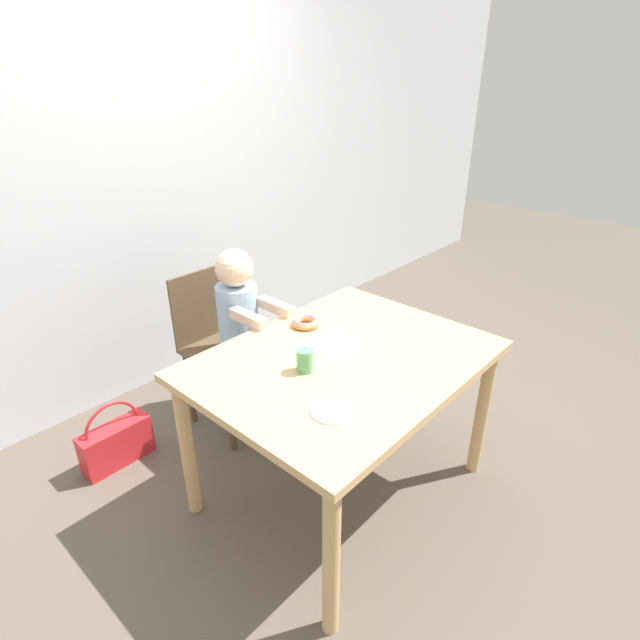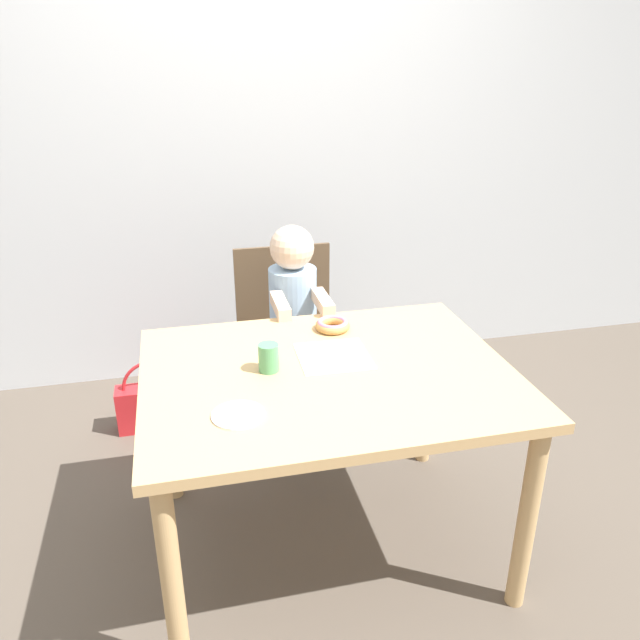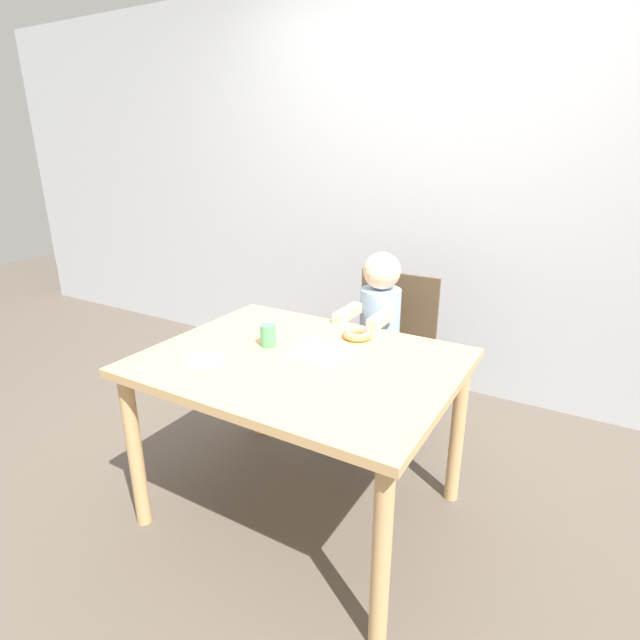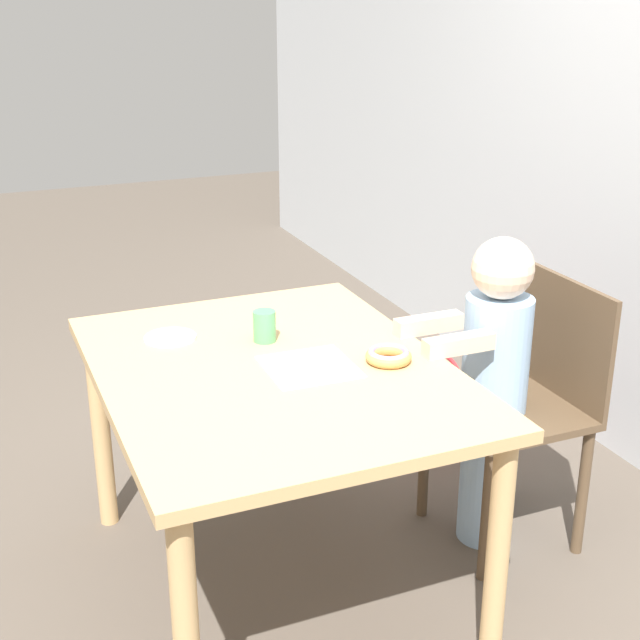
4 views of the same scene
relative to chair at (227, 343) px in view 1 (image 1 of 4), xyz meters
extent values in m
plane|color=brown|center=(-0.02, -0.84, -0.47)|extent=(12.00, 12.00, 0.00)
cube|color=silver|center=(-0.02, 0.69, 0.78)|extent=(8.00, 0.05, 2.50)
cube|color=tan|center=(-0.02, -0.84, 0.24)|extent=(1.21, 0.94, 0.03)
cylinder|color=tan|center=(-0.57, -1.24, -0.12)|extent=(0.06, 0.06, 0.69)
cylinder|color=tan|center=(0.52, -1.24, -0.12)|extent=(0.06, 0.06, 0.69)
cylinder|color=tan|center=(-0.57, -0.43, -0.12)|extent=(0.06, 0.06, 0.69)
cylinder|color=tan|center=(0.52, -0.43, -0.12)|extent=(0.06, 0.06, 0.69)
cube|color=brown|center=(0.00, -0.06, -0.01)|extent=(0.45, 0.42, 0.03)
cube|color=brown|center=(0.00, 0.14, 0.20)|extent=(0.45, 0.02, 0.39)
cylinder|color=brown|center=(-0.19, -0.24, -0.25)|extent=(0.04, 0.04, 0.45)
cylinder|color=brown|center=(0.19, -0.24, -0.25)|extent=(0.04, 0.04, 0.45)
cylinder|color=brown|center=(-0.19, 0.11, -0.25)|extent=(0.04, 0.04, 0.45)
cylinder|color=brown|center=(0.19, 0.11, -0.25)|extent=(0.04, 0.04, 0.45)
cylinder|color=#99BCE0|center=(0.00, -0.11, -0.23)|extent=(0.18, 0.18, 0.47)
cylinder|color=#99BCE0|center=(0.00, -0.11, 0.18)|extent=(0.21, 0.21, 0.37)
sphere|color=beige|center=(0.00, -0.11, 0.46)|extent=(0.19, 0.19, 0.19)
cube|color=beige|center=(-0.09, -0.31, 0.28)|extent=(0.05, 0.22, 0.05)
cube|color=beige|center=(0.09, -0.31, 0.28)|extent=(0.05, 0.22, 0.05)
torus|color=tan|center=(0.07, -0.52, 0.27)|extent=(0.13, 0.13, 0.03)
torus|color=pink|center=(0.07, -0.52, 0.28)|extent=(0.11, 0.11, 0.02)
cube|color=white|center=(0.02, -0.74, 0.26)|extent=(0.25, 0.25, 0.00)
cube|color=red|center=(-0.65, 0.11, -0.36)|extent=(0.35, 0.12, 0.22)
torus|color=red|center=(-0.65, 0.11, -0.25)|extent=(0.28, 0.02, 0.28)
cylinder|color=#519E66|center=(-0.21, -0.79, 0.30)|extent=(0.07, 0.07, 0.09)
cylinder|color=white|center=(-0.34, -1.05, 0.26)|extent=(0.16, 0.16, 0.01)
camera|label=1|loc=(-1.41, -1.96, 1.31)|focal=28.00mm
camera|label=2|loc=(-0.46, -2.59, 1.22)|focal=35.00mm
camera|label=3|loc=(0.96, -2.35, 1.06)|focal=28.00mm
camera|label=4|loc=(2.11, -1.59, 1.25)|focal=50.00mm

